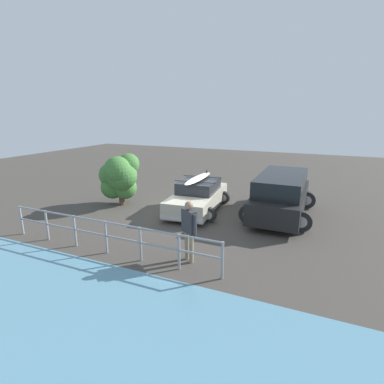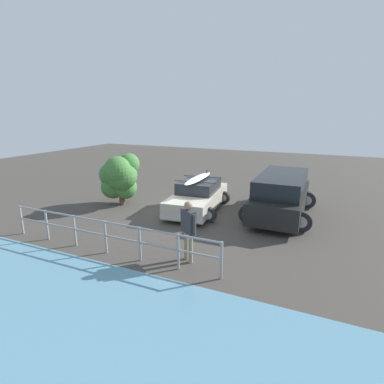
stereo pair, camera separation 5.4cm
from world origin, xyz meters
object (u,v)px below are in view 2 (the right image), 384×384
object	(u,v)px
sedan_car	(198,196)
bush_near_left	(120,175)
suv_car	(281,194)
person_bystander	(188,226)

from	to	relation	value
sedan_car	bush_near_left	world-z (taller)	bush_near_left
suv_car	sedan_car	bearing A→B (deg)	11.81
suv_car	person_bystander	world-z (taller)	person_bystander
sedan_car	person_bystander	bearing A→B (deg)	109.83
suv_car	bush_near_left	xyz separation A→B (m)	(6.86, 1.52, 0.48)
suv_car	person_bystander	distance (m)	5.43
sedan_car	person_bystander	distance (m)	4.72
sedan_car	person_bystander	size ratio (longest dim) A/B	2.39
sedan_car	bush_near_left	xyz separation A→B (m)	(3.48, 0.81, 0.76)
suv_car	person_bystander	xyz separation A→B (m)	(1.79, 5.13, 0.17)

